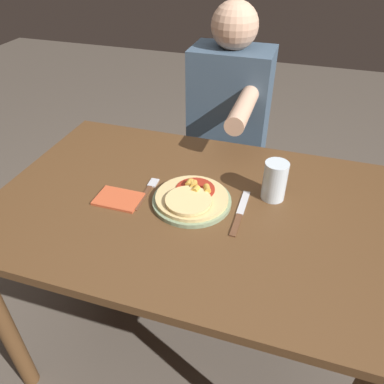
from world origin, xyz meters
The scene contains 9 objects.
ground_plane centered at (0.00, 0.00, 0.00)m, with size 8.00×8.00×0.00m, color brown.
dining_table centered at (0.00, 0.00, 0.66)m, with size 1.22×0.83×0.78m.
plate centered at (0.01, 0.00, 0.78)m, with size 0.25×0.25×0.01m.
pizza centered at (0.01, 0.00, 0.80)m, with size 0.23×0.23×0.04m.
fork centered at (-0.14, 0.01, 0.78)m, with size 0.03×0.18×0.00m.
knife centered at (0.17, -0.01, 0.78)m, with size 0.02×0.22×0.00m.
drinking_glass centered at (0.25, 0.10, 0.84)m, with size 0.07×0.07×0.13m.
napkin centered at (-0.21, -0.06, 0.78)m, with size 0.14×0.10×0.01m.
person_diner centered at (-0.02, 0.65, 0.73)m, with size 0.34×0.52×1.25m.
Camera 1 is at (0.29, -0.88, 1.51)m, focal length 35.00 mm.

